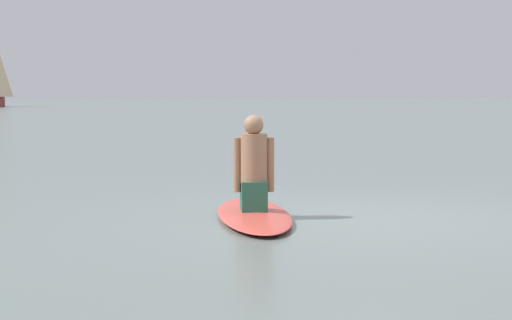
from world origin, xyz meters
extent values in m
plane|color=slate|center=(0.00, 0.00, 0.00)|extent=(400.00, 400.00, 0.00)
ellipsoid|color=#D84C3F|center=(0.95, -0.62, 0.04)|extent=(1.82, 2.91, 0.09)
cube|color=#26664C|center=(0.95, -0.62, 0.25)|extent=(0.39, 0.43, 0.32)
cylinder|color=#9E7051|center=(0.95, -0.62, 0.66)|extent=(0.40, 0.40, 0.54)
sphere|color=#9E7051|center=(0.95, -0.62, 1.03)|extent=(0.22, 0.22, 0.22)
cylinder|color=#9E7051|center=(1.12, -0.69, 0.59)|extent=(0.11, 0.11, 0.59)
cylinder|color=#9E7051|center=(0.78, -0.54, 0.59)|extent=(0.11, 0.11, 0.59)
camera|label=1|loc=(5.26, 7.56, 1.37)|focal=59.59mm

